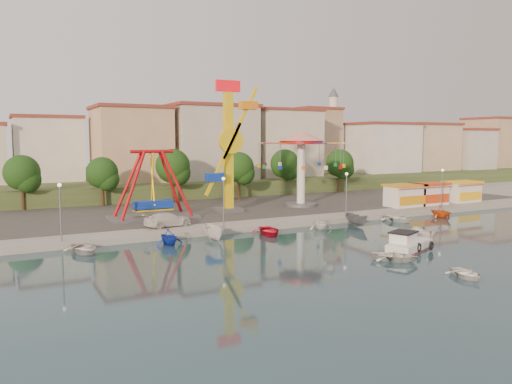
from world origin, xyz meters
TOP-DOWN VIEW (x-y plane):
  - ground at (0.00, 0.00)m, footprint 200.00×200.00m
  - quay_deck at (0.00, 62.00)m, footprint 200.00×100.00m
  - asphalt_pad at (0.00, 30.00)m, footprint 90.00×28.00m
  - hill_terrace at (0.00, 67.00)m, footprint 200.00×60.00m
  - pirate_ship_ride at (-12.92, 22.20)m, footprint 10.00×5.00m
  - kamikaze_tower at (-2.63, 22.77)m, footprint 5.24×3.10m
  - wave_swinger at (8.27, 23.42)m, footprint 11.60×11.60m
  - booth_left at (20.70, 16.49)m, footprint 5.40×3.78m
  - booth_mid at (25.31, 16.49)m, footprint 5.40×3.78m
  - booth_right at (32.07, 16.49)m, footprint 5.40×3.78m
  - lamp_post_0 at (-24.00, 13.00)m, footprint 0.14×0.14m
  - lamp_post_1 at (-8.00, 13.00)m, footprint 0.14×0.14m
  - lamp_post_2 at (8.00, 13.00)m, footprint 0.14×0.14m
  - lamp_post_3 at (24.00, 13.00)m, footprint 0.14×0.14m
  - tree_0 at (-26.00, 36.98)m, footprint 4.60×4.60m
  - tree_1 at (-16.00, 36.24)m, footprint 4.35×4.35m
  - tree_2 at (-6.00, 35.81)m, footprint 5.02×5.02m
  - tree_3 at (4.00, 34.36)m, footprint 4.68×4.68m
  - tree_4 at (14.00, 37.35)m, footprint 4.86×4.86m
  - tree_5 at (24.00, 35.54)m, footprint 4.83×4.83m
  - building_1 at (-21.33, 51.38)m, footprint 12.33×9.01m
  - building_2 at (-8.19, 51.96)m, footprint 11.95×9.28m
  - building_3 at (5.60, 48.80)m, footprint 12.59×10.50m
  - building_4 at (19.07, 52.20)m, footprint 10.75×9.23m
  - building_5 at (32.37, 50.33)m, footprint 12.77×10.96m
  - building_6 at (44.15, 48.77)m, footprint 8.23×8.98m
  - building_7 at (56.03, 53.70)m, footprint 11.59×10.93m
  - building_8 at (69.93, 47.19)m, footprint 12.84×9.28m
  - building_9 at (83.46, 49.95)m, footprint 12.95×9.17m
  - minaret at (36.00, 54.00)m, footprint 2.80×2.80m
  - cabin_motorboat at (2.84, -2.47)m, footprint 5.83×4.03m
  - rowboat_a at (-0.78, -4.65)m, footprint 4.38×4.50m
  - rowboat_b at (0.16, -10.79)m, footprint 2.87×3.45m
  - skiff at (6.71, -0.50)m, footprint 2.47×3.88m
  - van at (-13.10, 16.03)m, footprint 5.39×2.97m
  - moored_boat_0 at (-22.56, 9.80)m, footprint 3.44×4.33m
  - moored_boat_1 at (-15.01, 9.80)m, footprint 3.04×3.36m
  - moored_boat_2 at (-10.43, 9.80)m, footprint 1.69×4.06m
  - moored_boat_3 at (-4.35, 9.80)m, footprint 3.74×4.58m
  - moored_boat_4 at (2.00, 9.80)m, footprint 2.91×3.25m
  - moored_boat_5 at (7.02, 9.80)m, footprint 1.68×3.83m
  - moored_boat_6 at (13.31, 9.80)m, footprint 3.30×4.38m
  - moored_boat_7 at (20.39, 9.80)m, footprint 2.81×3.20m

SIDE VIEW (x-z plane):
  - ground at x=0.00m, z-range 0.00..0.00m
  - quay_deck at x=0.00m, z-range 0.00..0.60m
  - rowboat_b at x=0.16m, z-range 0.00..0.62m
  - rowboat_a at x=-0.78m, z-range 0.00..0.76m
  - moored_boat_0 at x=-22.56m, z-range 0.00..0.81m
  - moored_boat_3 at x=-4.35m, z-range 0.00..0.83m
  - moored_boat_6 at x=13.31m, z-range 0.00..0.86m
  - cabin_motorboat at x=2.84m, z-range -0.45..1.47m
  - asphalt_pad at x=0.00m, z-range 0.60..0.61m
  - skiff at x=6.71m, z-range 0.00..1.40m
  - moored_boat_5 at x=7.02m, z-range 0.00..1.44m
  - moored_boat_4 at x=2.00m, z-range 0.00..1.54m
  - moored_boat_2 at x=-10.43m, z-range 0.00..1.54m
  - moored_boat_1 at x=-15.01m, z-range 0.00..1.54m
  - moored_boat_7 at x=20.39m, z-range 0.00..1.61m
  - van at x=-13.10m, z-range 0.60..2.08m
  - hill_terrace at x=0.00m, z-range 0.00..3.00m
  - booth_left at x=20.70m, z-range 0.62..3.70m
  - booth_mid at x=25.31m, z-range 0.62..3.70m
  - booth_right at x=32.07m, z-range 0.62..3.70m
  - lamp_post_0 at x=-24.00m, z-range 0.60..5.60m
  - lamp_post_1 at x=-8.00m, z-range 0.60..5.60m
  - lamp_post_2 at x=8.00m, z-range 0.60..5.60m
  - lamp_post_3 at x=24.00m, z-range 0.60..5.60m
  - pirate_ship_ride at x=-12.92m, z-range 0.39..8.39m
  - tree_1 at x=-16.00m, z-range 1.80..8.60m
  - tree_0 at x=-26.00m, z-range 1.87..9.07m
  - tree_3 at x=4.00m, z-range 1.90..9.21m
  - tree_5 at x=24.00m, z-range 1.94..9.48m
  - tree_4 at x=14.00m, z-range 1.95..9.55m
  - tree_2 at x=-6.00m, z-range 1.99..9.84m
  - building_1 at x=-21.33m, z-range 3.00..11.63m
  - building_7 at x=56.03m, z-range 3.00..11.76m
  - building_3 at x=5.60m, z-range 3.00..12.20m
  - building_9 at x=83.46m, z-range 3.00..12.21m
  - building_4 at x=19.07m, z-range 3.00..12.24m
  - wave_swinger at x=8.27m, z-range 3.00..13.40m
  - kamikaze_tower at x=-2.63m, z-range 0.30..16.80m
  - building_5 at x=32.37m, z-range 3.00..14.21m
  - building_2 at x=-8.19m, z-range 3.00..14.23m
  - building_6 at x=44.15m, z-range 3.00..15.36m
  - building_8 at x=69.93m, z-range 3.00..15.58m
  - minaret at x=36.00m, z-range 3.55..21.55m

